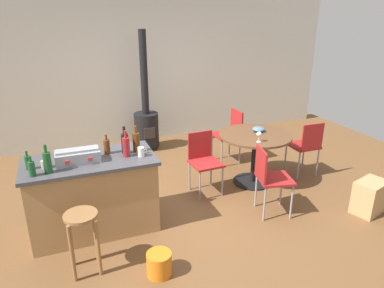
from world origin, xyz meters
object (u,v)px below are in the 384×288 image
(folding_chair_near, at_px, (230,132))
(cup_1, at_px, (45,164))
(bottle_2, at_px, (47,162))
(toolbox, at_px, (78,156))
(folding_chair_right, at_px, (306,144))
(bottle_1, at_px, (126,147))
(kitchen_island, at_px, (93,195))
(bottle_0, at_px, (136,142))
(wine_glass, at_px, (259,134))
(bottle_3, at_px, (28,162))
(serving_bowl, at_px, (259,129))
(wood_stove, at_px, (146,122))
(plastic_bucket, at_px, (159,264))
(wooden_stool, at_px, (82,230))
(cup_0, at_px, (141,152))
(cardboard_box, at_px, (370,197))
(folding_chair_left, at_px, (270,176))
(bottle_4, at_px, (32,168))
(bottle_6, at_px, (107,146))
(dining_table, at_px, (255,146))
(folding_chair_far, at_px, (204,158))
(bottle_5, at_px, (125,143))

(folding_chair_near, relative_size, cup_1, 8.15)
(bottle_2, height_order, cup_1, bottle_2)
(folding_chair_near, bearing_deg, toolbox, -153.07)
(folding_chair_near, relative_size, bottle_2, 2.94)
(folding_chair_right, relative_size, bottle_1, 2.89)
(kitchen_island, bearing_deg, bottle_1, -9.53)
(bottle_0, distance_m, wine_glass, 1.67)
(folding_chair_near, distance_m, wine_glass, 1.17)
(bottle_1, height_order, bottle_3, bottle_1)
(bottle_1, xyz_separation_m, serving_bowl, (2.02, 0.54, -0.21))
(wine_glass, bearing_deg, wood_stove, 114.23)
(bottle_2, height_order, plastic_bucket, bottle_2)
(kitchen_island, height_order, folding_chair_near, same)
(bottle_1, distance_m, plastic_bucket, 1.30)
(wooden_stool, xyz_separation_m, toolbox, (0.06, 0.66, 0.49))
(bottle_3, height_order, cup_0, bottle_3)
(wood_stove, xyz_separation_m, toolbox, (-1.32, -2.35, 0.44))
(cup_1, bearing_deg, wood_stove, 55.26)
(bottle_0, bearing_deg, bottle_1, -142.68)
(bottle_0, distance_m, cup_1, 0.99)
(folding_chair_right, distance_m, plastic_bucket, 3.02)
(folding_chair_right, height_order, cup_0, cup_0)
(kitchen_island, relative_size, bottle_1, 4.71)
(kitchen_island, xyz_separation_m, cup_1, (-0.45, -0.07, 0.48))
(plastic_bucket, bearing_deg, folding_chair_right, 26.03)
(cup_0, relative_size, cardboard_box, 0.25)
(wooden_stool, height_order, folding_chair_near, folding_chair_near)
(folding_chair_right, distance_m, toolbox, 3.32)
(cup_0, height_order, serving_bowl, cup_0)
(folding_chair_left, bearing_deg, bottle_1, 167.47)
(wooden_stool, distance_m, bottle_2, 0.77)
(bottle_4, bearing_deg, bottle_6, 23.01)
(toolbox, bearing_deg, cup_1, -174.73)
(wood_stove, distance_m, bottle_4, 3.12)
(bottle_3, height_order, wine_glass, bottle_3)
(folding_chair_left, relative_size, bottle_6, 3.77)
(dining_table, distance_m, bottle_6, 2.16)
(wooden_stool, height_order, bottle_3, bottle_3)
(folding_chair_far, relative_size, cardboard_box, 2.00)
(cup_0, bearing_deg, plastic_bucket, -95.00)
(wood_stove, relative_size, bottle_5, 6.64)
(bottle_1, height_order, serving_bowl, bottle_1)
(toolbox, relative_size, serving_bowl, 2.55)
(folding_chair_far, distance_m, wine_glass, 0.82)
(kitchen_island, distance_m, wooden_stool, 0.72)
(wine_glass, distance_m, cardboard_box, 1.58)
(bottle_3, distance_m, wine_glass, 2.80)
(dining_table, relative_size, folding_chair_far, 1.22)
(bottle_2, distance_m, cup_0, 0.97)
(bottle_4, height_order, bottle_5, bottle_5)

